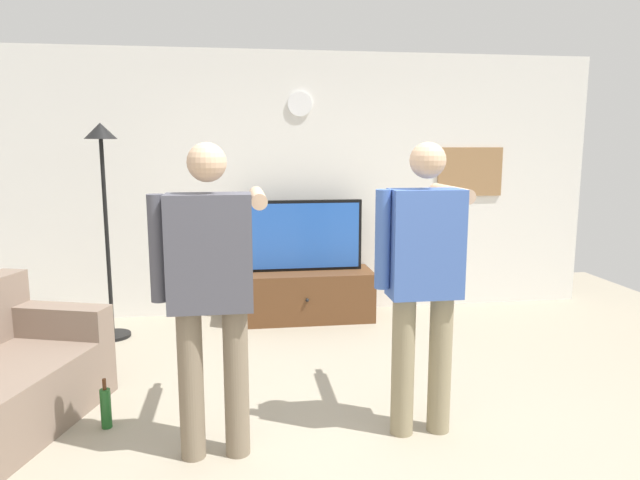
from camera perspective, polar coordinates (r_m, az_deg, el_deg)
name	(u,v)px	position (r m, az deg, el deg)	size (l,w,h in m)	color
ground_plane	(347,453)	(3.51, 2.71, -20.52)	(8.40, 8.40, 0.00)	#9E937F
back_wall	(295,185)	(5.98, -2.54, 5.57)	(6.40, 0.10, 2.70)	silver
tv_stand	(304,295)	(5.82, -1.62, -5.54)	(1.39, 0.57, 0.50)	brown
television	(303,236)	(5.74, -1.70, 0.45)	(1.19, 0.07, 0.72)	black
wall_clock	(300,104)	(5.93, -2.04, 13.47)	(0.25, 0.25, 0.03)	white
framed_picture	(470,172)	(6.39, 14.78, 6.64)	(0.72, 0.04, 0.52)	#997047
floor_lamp	(104,186)	(5.42, -20.85, 5.04)	(0.32, 0.32, 1.95)	black
person_standing_nearer_lamp	(211,282)	(3.18, -10.89, -4.16)	(0.64, 0.78, 1.77)	#7A6B56
person_standing_nearer_couch	(424,272)	(3.44, 10.35, -3.16)	(0.61, 0.78, 1.78)	gray
beverage_bottle	(106,408)	(3.95, -20.67, -15.45)	(0.07, 0.07, 0.32)	#1E5923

